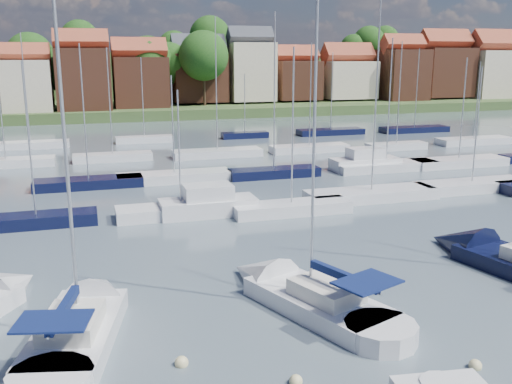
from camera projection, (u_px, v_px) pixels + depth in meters
name	position (u px, v px, depth m)	size (l,w,h in m)	color
ground	(218.00, 163.00, 61.70)	(260.00, 260.00, 0.00)	#404F57
sailboat_left	(84.00, 321.00, 24.17)	(5.43, 11.54, 15.19)	silver
sailboat_centre	(298.00, 295.00, 26.85)	(6.96, 11.72, 15.50)	silver
sailboat_navy	(504.00, 260.00, 31.36)	(5.83, 12.52, 16.75)	black
buoy_b	(296.00, 384.00, 20.20)	(0.48, 0.48, 0.48)	beige
buoy_c	(360.00, 352.00, 22.35)	(0.46, 0.46, 0.46)	beige
buoy_d	(475.00, 368.00, 21.21)	(0.49, 0.49, 0.49)	beige
buoy_e	(454.00, 258.00, 32.81)	(0.43, 0.43, 0.43)	beige
buoy_g	(182.00, 365.00, 21.40)	(0.52, 0.52, 0.52)	beige
marina_field	(247.00, 166.00, 57.61)	(79.62, 41.41, 15.93)	silver
far_shore_town	(146.00, 82.00, 147.58)	(212.46, 90.00, 22.27)	#3F592C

